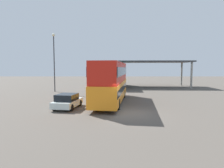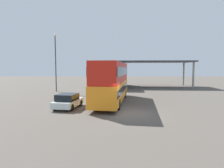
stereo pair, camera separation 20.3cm
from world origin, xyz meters
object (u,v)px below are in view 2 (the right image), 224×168
object	(u,v)px
double_decker_near_canopy	(100,75)
double_decker_mid_row	(120,76)
double_decker_main	(112,81)
parked_hatchback	(68,101)
lamppost_tall	(56,56)

from	to	relation	value
double_decker_near_canopy	double_decker_mid_row	distance (m)	4.05
double_decker_near_canopy	double_decker_main	bearing A→B (deg)	-167.93
parked_hatchback	lamppost_tall	world-z (taller)	lamppost_tall
parked_hatchback	double_decker_mid_row	world-z (taller)	double_decker_mid_row
parked_hatchback	double_decker_mid_row	size ratio (longest dim) A/B	0.35
parked_hatchback	lamppost_tall	distance (m)	14.42
double_decker_main	double_decker_mid_row	bearing A→B (deg)	3.14
double_decker_near_canopy	lamppost_tall	bearing A→B (deg)	142.51
double_decker_mid_row	lamppost_tall	size ratio (longest dim) A/B	1.22
double_decker_main	parked_hatchback	size ratio (longest dim) A/B	3.05
parked_hatchback	double_decker_near_canopy	world-z (taller)	double_decker_near_canopy
lamppost_tall	double_decker_near_canopy	bearing A→B (deg)	49.44
parked_hatchback	double_decker_main	bearing A→B (deg)	-42.98
double_decker_main	lamppost_tall	distance (m)	13.51
double_decker_near_canopy	lamppost_tall	xyz separation A→B (m)	(-6.33, -7.39, 3.27)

